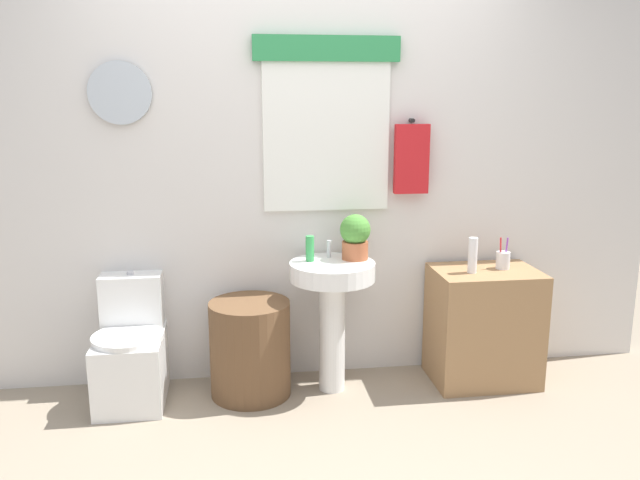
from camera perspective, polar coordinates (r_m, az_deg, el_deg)
ground_plane at (r=3.09m, az=0.60°, el=-19.96°), size 8.00×8.00×0.00m
back_wall at (r=3.76m, az=-1.91°, el=7.14°), size 4.40×0.18×2.60m
toilet at (r=3.77m, az=-16.38°, el=-9.60°), size 0.38×0.51×0.71m
laundry_hamper at (r=3.70m, az=-6.21°, el=-9.55°), size 0.45×0.45×0.55m
pedestal_sink at (r=3.64m, az=1.09°, el=-5.03°), size 0.48×0.48×0.76m
faucet at (r=3.69m, az=0.81°, el=-0.79°), size 0.03×0.03×0.10m
wooden_cabinet at (r=3.95m, az=14.29°, el=-7.37°), size 0.60×0.44×0.68m
soap_bottle at (r=3.60m, az=-0.91°, el=-0.76°), size 0.05×0.05×0.14m
potted_plant at (r=3.64m, az=3.14°, el=0.37°), size 0.17×0.17×0.26m
lotion_bottle at (r=3.75m, az=13.39°, el=-1.33°), size 0.05×0.05×0.20m
toothbrush_cup at (r=3.89m, az=15.93°, el=-1.71°), size 0.08×0.08×0.19m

